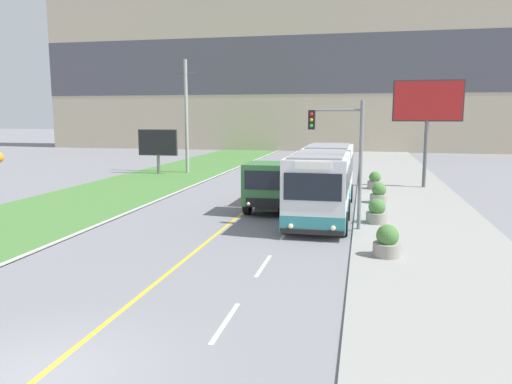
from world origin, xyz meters
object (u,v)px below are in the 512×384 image
object	(u,v)px
dump_truck	(274,186)
planter_round_far	(375,181)
city_bus	(324,181)
traffic_light_mast	(344,148)
billboard_small	(158,144)
planter_round_third	(379,194)
planter_round_near	(387,242)
planter_round_second	(377,212)
billboard_large	(428,106)
utility_pole_far	(186,116)

from	to	relation	value
dump_truck	planter_round_far	bearing A→B (deg)	58.77
city_bus	traffic_light_mast	distance (m)	4.12
city_bus	dump_truck	world-z (taller)	city_bus
billboard_small	planter_round_third	distance (m)	20.75
planter_round_near	planter_round_second	world-z (taller)	planter_round_second
traffic_light_mast	planter_round_third	distance (m)	7.57
city_bus	planter_round_third	bearing A→B (deg)	49.67
city_bus	planter_round_second	distance (m)	3.47
planter_round_far	billboard_large	bearing A→B (deg)	24.29
traffic_light_mast	billboard_small	world-z (taller)	traffic_light_mast
dump_truck	traffic_light_mast	bearing A→B (deg)	-44.89
billboard_small	dump_truck	bearing A→B (deg)	-48.80
traffic_light_mast	billboard_large	distance (m)	14.57
planter_round_near	planter_round_third	xyz separation A→B (m)	(0.01, 10.75, 0.01)
billboard_large	city_bus	bearing A→B (deg)	-120.22
traffic_light_mast	planter_round_third	size ratio (longest dim) A/B	4.89
dump_truck	traffic_light_mast	world-z (taller)	traffic_light_mast
dump_truck	billboard_large	world-z (taller)	billboard_large
billboard_large	planter_round_near	bearing A→B (deg)	-100.08
billboard_small	planter_round_far	world-z (taller)	billboard_small
traffic_light_mast	city_bus	bearing A→B (deg)	107.14
dump_truck	utility_pole_far	world-z (taller)	utility_pole_far
billboard_large	utility_pole_far	bearing A→B (deg)	164.08
city_bus	planter_round_far	xyz separation A→B (m)	(2.66, 8.64, -1.06)
utility_pole_far	planter_round_far	bearing A→B (deg)	-23.73
city_bus	planter_round_far	world-z (taller)	city_bus
traffic_light_mast	planter_round_second	xyz separation A→B (m)	(1.46, 1.40, -2.93)
utility_pole_far	planter_round_far	world-z (taller)	utility_pole_far
planter_round_second	planter_round_third	world-z (taller)	planter_round_third
billboard_large	planter_round_third	xyz separation A→B (m)	(-3.11, -6.83, -4.90)
planter_round_third	planter_round_far	size ratio (longest dim) A/B	0.98
planter_round_far	dump_truck	bearing A→B (deg)	-121.23
utility_pole_far	planter_round_near	world-z (taller)	utility_pole_far
dump_truck	planter_round_near	xyz separation A→B (m)	(5.29, -7.58, -0.73)
billboard_large	planter_round_near	xyz separation A→B (m)	(-3.13, -17.59, -4.90)
utility_pole_far	planter_round_far	distance (m)	17.33
planter_round_near	planter_round_far	xyz separation A→B (m)	(-0.10, 16.13, 0.02)
traffic_light_mast	planter_round_second	size ratio (longest dim) A/B	4.92
planter_round_near	billboard_small	bearing A→B (deg)	129.12
billboard_small	planter_round_second	world-z (taller)	billboard_small
planter_round_far	city_bus	bearing A→B (deg)	-107.09
traffic_light_mast	planter_round_far	xyz separation A→B (m)	(1.57, 12.15, -2.92)
dump_truck	billboard_large	bearing A→B (deg)	49.95
dump_truck	billboard_small	world-z (taller)	billboard_small
billboard_small	planter_round_far	xyz separation A→B (m)	(17.47, -5.47, -1.93)
traffic_light_mast	planter_round_far	distance (m)	12.60
utility_pole_far	billboard_large	world-z (taller)	utility_pole_far
dump_truck	planter_round_third	distance (m)	6.22
city_bus	planter_round_far	bearing A→B (deg)	72.91
city_bus	billboard_large	world-z (taller)	billboard_large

